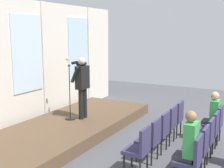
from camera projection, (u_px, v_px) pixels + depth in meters
rear_partition at (27, 64)px, 8.47m from camera, size 9.41×0.14×3.63m
stage_platform at (68, 128)px, 8.06m from camera, size 5.99×2.28×0.30m
speaker at (82, 83)px, 8.28m from camera, size 0.52×0.69×1.74m
mic_stand at (70, 108)px, 8.29m from camera, size 0.28×0.28×1.55m
chair_r0_c0 at (140, 147)px, 5.71m from camera, size 0.46×0.44×0.94m
chair_r0_c1 at (151, 138)px, 6.23m from camera, size 0.46×0.44×0.94m
chair_r0_c2 at (160, 129)px, 6.74m from camera, size 0.46×0.44×0.94m
chair_r0_c3 at (169, 123)px, 7.26m from camera, size 0.46×0.44×0.94m
chair_r0_c4 at (176, 117)px, 7.78m from camera, size 0.46×0.44×0.94m
chair_r1_c0 at (192, 158)px, 5.24m from camera, size 0.46×0.44×0.94m
audience_r1_c0 at (188, 144)px, 5.23m from camera, size 0.36×0.39×1.39m
chair_r1_c1 at (199, 146)px, 5.75m from camera, size 0.46×0.44×0.94m
chair_r1_c2 at (206, 137)px, 6.27m from camera, size 0.46×0.44×0.94m
chair_r1_c3 at (211, 129)px, 6.79m from camera, size 0.46×0.44×0.94m
chair_r1_c4 at (215, 122)px, 7.30m from camera, size 0.46×0.44×0.94m
audience_r1_c4 at (212, 114)px, 7.31m from camera, size 0.36×0.39×1.30m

